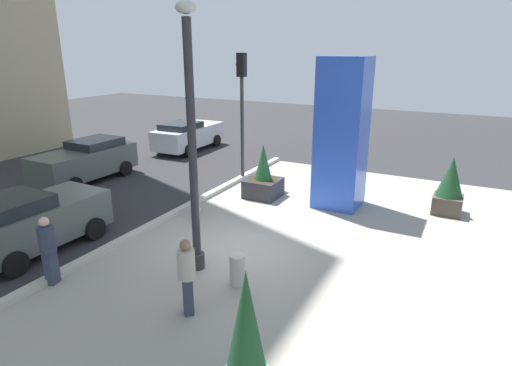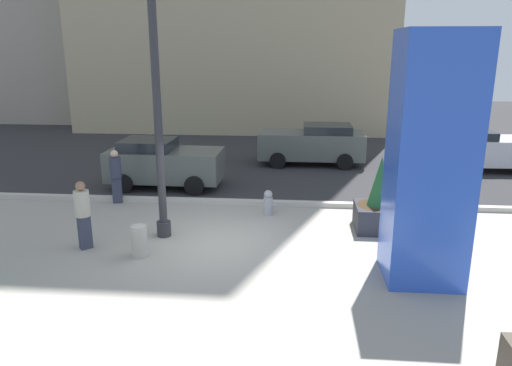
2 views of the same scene
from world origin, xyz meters
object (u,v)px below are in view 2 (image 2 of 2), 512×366
at_px(concrete_bollard, 139,241).
at_px(car_far_lane, 313,144).
at_px(traffic_light_corner, 431,94).
at_px(potted_plant_near_right, 379,205).
at_px(fire_hydrant, 268,203).
at_px(lamp_post, 158,119).
at_px(pedestrian_by_curb, 116,174).
at_px(art_pillar_blue, 430,161).
at_px(car_curb_west, 479,149).
at_px(car_passing_lane, 164,163).
at_px(pedestrian_on_sidewalk, 83,212).

height_order(concrete_bollard, car_far_lane, car_far_lane).
bearing_deg(traffic_light_corner, potted_plant_near_right, -131.36).
bearing_deg(traffic_light_corner, fire_hydrant, -169.50).
xyz_separation_m(lamp_post, pedestrian_by_curb, (-2.17, 2.57, -2.10)).
distance_m(art_pillar_blue, car_curb_west, 10.80).
height_order(art_pillar_blue, concrete_bollard, art_pillar_blue).
xyz_separation_m(car_passing_lane, pedestrian_on_sidewalk, (-0.44, -5.46, 0.09)).
height_order(art_pillar_blue, potted_plant_near_right, art_pillar_blue).
xyz_separation_m(fire_hydrant, car_far_lane, (1.41, 6.50, 0.48)).
distance_m(car_passing_lane, car_curb_west, 12.14).
xyz_separation_m(potted_plant_near_right, car_far_lane, (-1.55, 7.40, 0.16)).
height_order(car_far_lane, car_curb_west, car_far_lane).
distance_m(traffic_light_corner, car_curb_west, 6.77).
height_order(traffic_light_corner, pedestrian_by_curb, traffic_light_corner).
height_order(concrete_bollard, car_curb_west, car_curb_west).
bearing_deg(car_far_lane, pedestrian_by_curb, -136.83).
relative_size(traffic_light_corner, car_passing_lane, 1.31).
height_order(art_pillar_blue, car_curb_west, art_pillar_blue).
xyz_separation_m(traffic_light_corner, car_far_lane, (-3.07, 5.67, -2.55)).
bearing_deg(art_pillar_blue, traffic_light_corner, 76.44).
relative_size(car_far_lane, car_curb_west, 0.95).
relative_size(traffic_light_corner, pedestrian_on_sidewalk, 3.04).
xyz_separation_m(car_curb_west, pedestrian_by_curb, (-12.61, -5.35, 0.11)).
bearing_deg(fire_hydrant, pedestrian_on_sidewalk, -146.67).
xyz_separation_m(fire_hydrant, car_curb_west, (7.87, 6.09, 0.45)).
bearing_deg(pedestrian_on_sidewalk, fire_hydrant, 33.33).
bearing_deg(fire_hydrant, car_curb_west, 37.70).
relative_size(lamp_post, potted_plant_near_right, 3.12).
xyz_separation_m(lamp_post, traffic_light_corner, (7.05, 2.67, 0.38)).
relative_size(lamp_post, pedestrian_on_sidewalk, 3.70).
xyz_separation_m(concrete_bollard, traffic_light_corner, (7.26, 3.95, 3.03)).
bearing_deg(car_curb_west, concrete_bollard, -139.18).
xyz_separation_m(potted_plant_near_right, pedestrian_on_sidewalk, (-7.19, -1.88, 0.24)).
bearing_deg(traffic_light_corner, concrete_bollard, -151.49).
height_order(lamp_post, pedestrian_on_sidewalk, lamp_post).
height_order(traffic_light_corner, car_passing_lane, traffic_light_corner).
xyz_separation_m(art_pillar_blue, concrete_bollard, (-6.20, 0.49, -2.14)).
relative_size(art_pillar_blue, car_curb_west, 1.12).
height_order(lamp_post, pedestrian_by_curb, lamp_post).
bearing_deg(car_curb_west, car_passing_lane, -163.70).
relative_size(lamp_post, car_far_lane, 1.45).
xyz_separation_m(potted_plant_near_right, traffic_light_corner, (1.52, 1.73, 2.71)).
bearing_deg(pedestrian_on_sidewalk, car_far_lane, 58.72).
bearing_deg(car_far_lane, car_curb_west, -3.68).
bearing_deg(car_curb_west, fire_hydrant, -142.30).
relative_size(car_passing_lane, pedestrian_by_curb, 2.33).
relative_size(potted_plant_near_right, traffic_light_corner, 0.39).
height_order(car_passing_lane, car_curb_west, car_passing_lane).
bearing_deg(concrete_bollard, art_pillar_blue, -4.49).
bearing_deg(pedestrian_by_curb, art_pillar_blue, -28.03).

